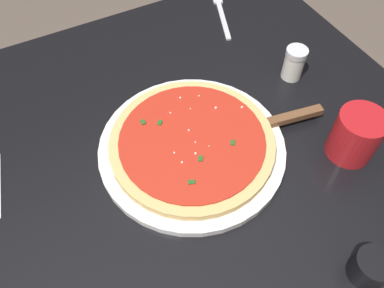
# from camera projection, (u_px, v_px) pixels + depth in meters

# --- Properties ---
(ground_plane) EXTENTS (5.00, 5.00, 0.00)m
(ground_plane) POSITION_uv_depth(u_px,v_px,m) (182.00, 265.00, 1.36)
(ground_plane) COLOR brown
(restaurant_table) EXTENTS (1.02, 0.85, 0.75)m
(restaurant_table) POSITION_uv_depth(u_px,v_px,m) (176.00, 174.00, 0.87)
(restaurant_table) COLOR black
(restaurant_table) RESTS_ON ground_plane
(serving_plate) EXTENTS (0.35, 0.35, 0.02)m
(serving_plate) POSITION_uv_depth(u_px,v_px,m) (192.00, 148.00, 0.73)
(serving_plate) COLOR white
(serving_plate) RESTS_ON restaurant_table
(pizza) EXTENTS (0.31, 0.31, 0.02)m
(pizza) POSITION_uv_depth(u_px,v_px,m) (192.00, 142.00, 0.72)
(pizza) COLOR #DBB26B
(pizza) RESTS_ON serving_plate
(pizza_server) EXTENTS (0.22, 0.08, 0.01)m
(pizza_server) POSITION_uv_depth(u_px,v_px,m) (273.00, 122.00, 0.75)
(pizza_server) COLOR silver
(pizza_server) RESTS_ON serving_plate
(cup_tall_drink) EXTENTS (0.09, 0.09, 0.10)m
(cup_tall_drink) POSITION_uv_depth(u_px,v_px,m) (356.00, 135.00, 0.70)
(cup_tall_drink) COLOR #B2191E
(cup_tall_drink) RESTS_ON restaurant_table
(cup_small_sauce) EXTENTS (0.06, 0.06, 0.05)m
(cup_small_sauce) POSITION_uv_depth(u_px,v_px,m) (370.00, 268.00, 0.58)
(cup_small_sauce) COLOR black
(cup_small_sauce) RESTS_ON restaurant_table
(fork) EXTENTS (0.08, 0.18, 0.00)m
(fork) POSITION_uv_depth(u_px,v_px,m) (221.00, 13.00, 0.99)
(fork) COLOR silver
(fork) RESTS_ON restaurant_table
(parmesan_shaker) EXTENTS (0.05, 0.05, 0.07)m
(parmesan_shaker) POSITION_uv_depth(u_px,v_px,m) (294.00, 63.00, 0.83)
(parmesan_shaker) COLOR silver
(parmesan_shaker) RESTS_ON restaurant_table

